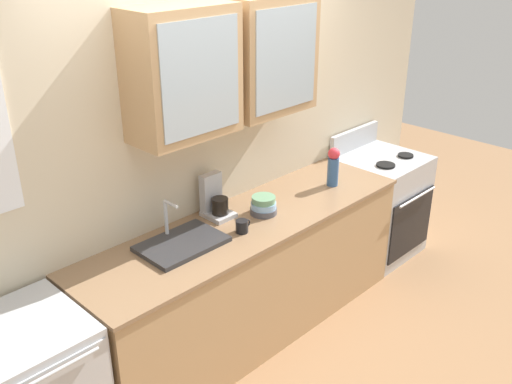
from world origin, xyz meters
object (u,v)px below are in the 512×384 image
Objects in this scene: cup_near_sink at (242,226)px; coffee_maker at (215,201)px; stove_range at (379,204)px; vase at (333,166)px; bowl_stack at (264,206)px; sink_faucet at (181,243)px.

coffee_maker is at bearing 82.61° from cup_near_sink.
vase is at bearing -176.80° from stove_range.
vase reaches higher than stove_range.
bowl_stack is 0.30m from cup_near_sink.
bowl_stack is at bearing 176.71° from vase.
bowl_stack is (-1.45, -0.00, 0.50)m from stove_range.
bowl_stack is 0.33m from coffee_maker.
stove_range is 3.61× the size of vase.
sink_faucet is at bearing 159.99° from cup_near_sink.
sink_faucet is 2.80× the size of bowl_stack.
stove_range reaches higher than bowl_stack.
coffee_maker is at bearing 172.86° from stove_range.
coffee_maker is (-0.95, 0.26, -0.05)m from vase.
vase reaches higher than sink_faucet.
cup_near_sink is at bearing -177.21° from stove_range.
bowl_stack is at bearing -41.23° from coffee_maker.
cup_near_sink is 0.39× the size of coffee_maker.
sink_faucet reaches higher than stove_range.
sink_faucet is 1.74× the size of vase.
bowl_stack is at bearing -179.92° from stove_range.
stove_range is at bearing -7.14° from coffee_maker.
vase is 0.98m from coffee_maker.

